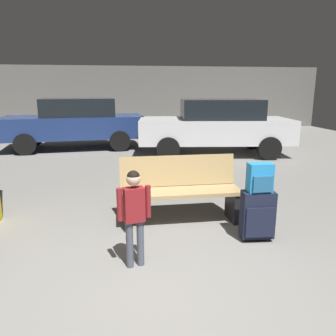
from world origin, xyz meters
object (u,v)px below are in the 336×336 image
Objects in this scene: bench at (180,190)px; backpack_bright at (260,178)px; parked_car_far at (75,122)px; child at (134,209)px; parked_car_near at (216,125)px; suitcase at (258,215)px.

backpack_bright reaches higher than bench.
backpack_bright is 7.47m from parked_car_far.
backpack_bright is at bearing 15.39° from child.
parked_car_near is at bearing 79.52° from backpack_bright.
backpack_bright is at bearing -66.39° from parked_car_far.
backpack_bright is (0.81, -0.70, 0.33)m from bench.
bench reaches higher than suitcase.
child is 0.24× the size of parked_car_near.
bench is 0.38× the size of parked_car_near.
child is (-0.65, -1.11, 0.18)m from bench.
parked_car_far is (-2.99, 6.84, 0.48)m from suitcase.
child is 7.41m from parked_car_far.
bench is 1.60× the size of child.
parked_car_near reaches higher than bench.
suitcase is 1.55m from child.
parked_car_near is at bearing -20.57° from parked_car_far.
parked_car_far is (-3.98, 1.49, 0.00)m from parked_car_near.
parked_car_near is at bearing 66.88° from child.
bench is at bearing 59.41° from child.
suitcase is at bearing -40.87° from bench.
child is at bearing -113.12° from parked_car_near.
parked_car_far reaches higher than child.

